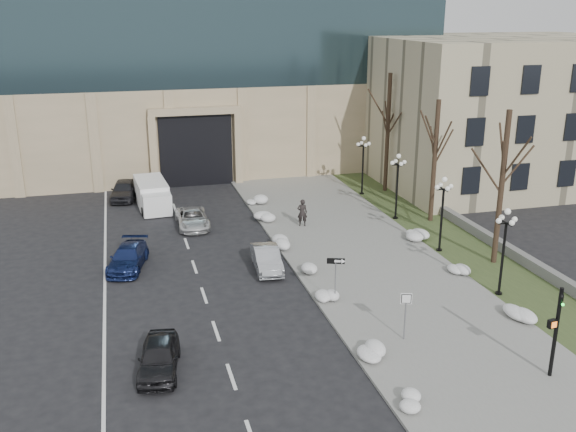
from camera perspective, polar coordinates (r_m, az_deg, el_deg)
name	(u,v)px	position (r m, az deg, el deg)	size (l,w,h in m)	color
ground	(400,380)	(26.99, 9.89, -14.17)	(160.00, 160.00, 0.00)	black
sidewalk	(357,250)	(39.76, 6.14, -3.01)	(9.00, 40.00, 0.12)	gray
curb	(286,257)	(38.44, -0.15, -3.64)	(0.30, 40.00, 0.14)	gray
grass_strip	(452,241)	(42.44, 14.37, -2.13)	(4.00, 40.00, 0.10)	#344321
stone_wall	(464,224)	(44.94, 15.41, -0.68)	(0.50, 30.00, 0.70)	slate
classical_building	(503,109)	(58.79, 18.57, 9.02)	(22.00, 18.12, 12.00)	tan
car_a	(159,357)	(27.35, -11.40, -12.17)	(1.57, 3.91, 1.33)	black
car_b	(267,259)	(36.57, -1.91, -3.81)	(1.41, 4.03, 1.33)	#A9ABB0
car_c	(128,258)	(37.88, -14.04, -3.61)	(1.81, 4.44, 1.29)	navy
car_d	(192,218)	(44.09, -8.49, -0.21)	(2.05, 4.45, 1.24)	silver
car_e	(124,190)	(51.62, -14.38, 2.27)	(1.78, 4.41, 1.50)	#2B2B30
pedestrian	(302,213)	(43.41, 1.27, 0.31)	(0.68, 0.45, 1.87)	black
box_truck	(152,195)	(49.04, -11.97, 1.84)	(2.49, 6.15, 1.91)	white
one_way_sign	(339,267)	(31.93, 4.54, -4.50)	(0.91, 0.45, 2.50)	slate
keep_sign	(406,306)	(28.97, 10.43, -7.90)	(0.49, 0.20, 2.37)	slate
traffic_signal	(555,334)	(27.82, 22.63, -9.69)	(0.68, 0.91, 3.98)	black
snow_clump_a	(410,404)	(25.12, 10.80, -16.10)	(1.10, 1.60, 0.36)	white
snow_clump_b	(374,351)	(28.24, 7.62, -11.78)	(1.10, 1.60, 0.36)	white
snow_clump_c	(327,299)	(32.61, 3.53, -7.36)	(1.10, 1.60, 0.36)	white
snow_clump_d	(309,269)	(36.16, 1.87, -4.70)	(1.10, 1.60, 0.36)	white
snow_clump_e	(282,244)	(39.83, -0.52, -2.50)	(1.10, 1.60, 0.36)	white
snow_clump_f	(268,218)	(44.79, -1.78, -0.15)	(1.10, 1.60, 0.36)	white
snow_clump_g	(256,202)	(48.58, -2.84, 1.30)	(1.10, 1.60, 0.36)	white
snow_clump_h	(527,317)	(32.75, 20.45, -8.43)	(1.10, 1.60, 0.36)	white
snow_clump_i	(458,268)	(37.45, 14.88, -4.51)	(1.10, 1.60, 0.36)	white
snow_clump_j	(415,236)	(42.01, 11.19, -1.75)	(1.10, 1.60, 0.36)	white
lamppost_a	(505,240)	(34.21, 18.69, -2.06)	(1.18, 1.18, 4.76)	black
lamppost_b	(443,204)	(39.46, 13.59, 1.04)	(1.18, 1.18, 4.76)	black
lamppost_c	(398,178)	(45.05, 9.71, 3.38)	(1.18, 1.18, 4.76)	black
lamppost_d	(363,158)	(50.85, 6.69, 5.19)	(1.18, 1.18, 4.76)	black
tree_near	(504,167)	(37.82, 18.62, 4.19)	(3.20, 3.20, 9.00)	black
tree_mid	(436,144)	(44.59, 13.00, 6.24)	(3.20, 3.20, 8.50)	black
tree_far	(388,116)	(51.56, 8.91, 8.76)	(3.20, 3.20, 9.50)	black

